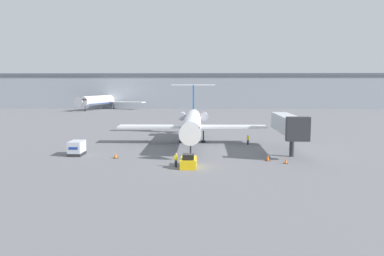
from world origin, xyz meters
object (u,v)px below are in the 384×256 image
object	(u,v)px
worker_by_wing	(248,140)
pushback_tug	(189,162)
luggage_cart	(77,148)
traffic_cone_left	(116,156)
traffic_cone_right	(268,158)
airplane_main	(192,123)
traffic_cone_mid	(286,161)
worker_near_tug	(176,160)
airplane_parked_far_left	(107,100)
jet_bridge	(288,124)

from	to	relation	value
worker_by_wing	pushback_tug	bearing A→B (deg)	-118.15
luggage_cart	pushback_tug	bearing A→B (deg)	-23.50
pushback_tug	traffic_cone_left	xyz separation A→B (m)	(-10.82, 5.45, -0.31)
luggage_cart	traffic_cone_right	world-z (taller)	luggage_cart
airplane_main	worker_by_wing	world-z (taller)	airplane_main
traffic_cone_mid	worker_by_wing	bearing A→B (deg)	102.17
airplane_main	traffic_cone_left	size ratio (longest dim) A/B	37.97
luggage_cart	traffic_cone_mid	distance (m)	30.65
pushback_tug	worker_near_tug	distance (m)	1.65
pushback_tug	airplane_parked_far_left	size ratio (longest dim) A/B	0.10
airplane_main	luggage_cart	bearing A→B (deg)	-145.41
traffic_cone_right	jet_bridge	bearing A→B (deg)	57.23
airplane_main	worker_by_wing	distance (m)	10.35
airplane_main	pushback_tug	size ratio (longest dim) A/B	7.94
worker_near_tug	traffic_cone_mid	distance (m)	14.92
pushback_tug	airplane_parked_far_left	distance (m)	116.95
airplane_main	traffic_cone_mid	size ratio (longest dim) A/B	38.15
worker_near_tug	traffic_cone_left	bearing A→B (deg)	149.41
traffic_cone_left	traffic_cone_mid	bearing A→B (deg)	-6.73
luggage_cart	worker_near_tug	size ratio (longest dim) A/B	1.66
worker_near_tug	airplane_main	bearing A→B (deg)	85.72
jet_bridge	traffic_cone_mid	bearing A→B (deg)	-103.46
luggage_cart	traffic_cone_right	xyz separation A→B (m)	(28.13, -3.11, -0.69)
traffic_cone_mid	jet_bridge	world-z (taller)	jet_bridge
traffic_cone_left	airplane_parked_far_left	xyz separation A→B (m)	(-28.67, 104.59, 3.47)
worker_near_tug	traffic_cone_left	size ratio (longest dim) A/B	2.28
luggage_cart	traffic_cone_left	world-z (taller)	luggage_cart
jet_bridge	traffic_cone_right	bearing A→B (deg)	-122.77
worker_by_wing	traffic_cone_left	xyz separation A→B (m)	(-20.53, -12.69, -0.53)
traffic_cone_left	traffic_cone_right	bearing A→B (deg)	-2.83
worker_near_tug	jet_bridge	world-z (taller)	jet_bridge
airplane_main	traffic_cone_mid	xyz separation A→B (m)	(13.24, -16.59, -3.37)
airplane_main	worker_by_wing	size ratio (longest dim) A/B	17.43
luggage_cart	worker_by_wing	size ratio (longest dim) A/B	1.74
worker_near_tug	traffic_cone_mid	world-z (taller)	worker_near_tug
pushback_tug	luggage_cart	world-z (taller)	luggage_cart
pushback_tug	airplane_main	bearing A→B (deg)	90.56
traffic_cone_right	airplane_parked_far_left	bearing A→B (deg)	115.51
worker_near_tug	traffic_cone_right	distance (m)	13.30
worker_near_tug	worker_by_wing	world-z (taller)	worker_near_tug
worker_near_tug	pushback_tug	bearing A→B (deg)	-0.34
luggage_cart	worker_near_tug	world-z (taller)	luggage_cart
luggage_cart	traffic_cone_right	size ratio (longest dim) A/B	3.69
airplane_main	luggage_cart	world-z (taller)	airplane_main
pushback_tug	traffic_cone_right	bearing A→B (deg)	21.80
traffic_cone_right	airplane_parked_far_left	xyz separation A→B (m)	(-50.42, 105.66, 3.46)
airplane_parked_far_left	jet_bridge	world-z (taller)	airplane_parked_far_left
traffic_cone_left	jet_bridge	bearing A→B (deg)	11.42
worker_near_tug	airplane_parked_far_left	xyz separation A→B (m)	(-37.87, 110.02, 2.89)
airplane_main	pushback_tug	distance (m)	19.46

